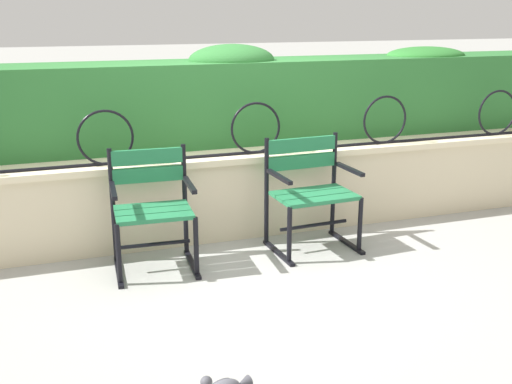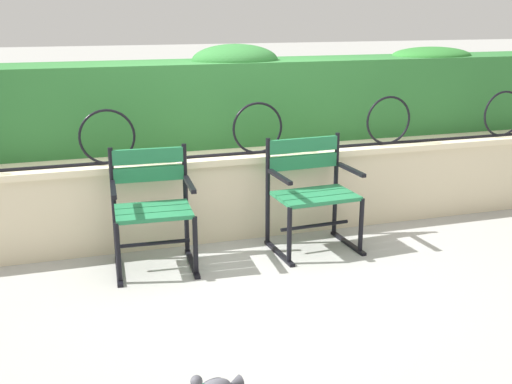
{
  "view_description": "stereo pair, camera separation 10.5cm",
  "coord_description": "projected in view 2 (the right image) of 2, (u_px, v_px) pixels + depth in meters",
  "views": [
    {
      "loc": [
        -1.37,
        -3.9,
        1.81
      ],
      "look_at": [
        0.0,
        0.08,
        0.55
      ],
      "focal_mm": 42.84,
      "sensor_mm": 36.0,
      "label": 1
    },
    {
      "loc": [
        -1.27,
        -3.93,
        1.81
      ],
      "look_at": [
        0.0,
        0.08,
        0.55
      ],
      "focal_mm": 42.84,
      "sensor_mm": 36.0,
      "label": 2
    }
  ],
  "objects": [
    {
      "name": "ground_plane",
      "position": [
        259.0,
        267.0,
        4.47
      ],
      "size": [
        60.0,
        60.0,
        0.0
      ],
      "primitive_type": "plane",
      "color": "#9E9E99"
    },
    {
      "name": "stone_wall",
      "position": [
        232.0,
        193.0,
        5.05
      ],
      "size": [
        8.25,
        0.41,
        0.69
      ],
      "color": "beige",
      "rests_on": "ground"
    },
    {
      "name": "iron_arch_fence",
      "position": [
        194.0,
        136.0,
        4.74
      ],
      "size": [
        7.69,
        0.02,
        0.42
      ],
      "color": "black",
      "rests_on": "stone_wall"
    },
    {
      "name": "hedge_row",
      "position": [
        215.0,
        99.0,
        5.3
      ],
      "size": [
        8.09,
        0.64,
        0.84
      ],
      "color": "#2D7033",
      "rests_on": "stone_wall"
    },
    {
      "name": "park_chair_left",
      "position": [
        152.0,
        205.0,
        4.38
      ],
      "size": [
        0.6,
        0.55,
        0.86
      ],
      "color": "#237547",
      "rests_on": "ground"
    },
    {
      "name": "park_chair_right",
      "position": [
        311.0,
        190.0,
        4.73
      ],
      "size": [
        0.67,
        0.55,
        0.87
      ],
      "color": "#237547",
      "rests_on": "ground"
    }
  ]
}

